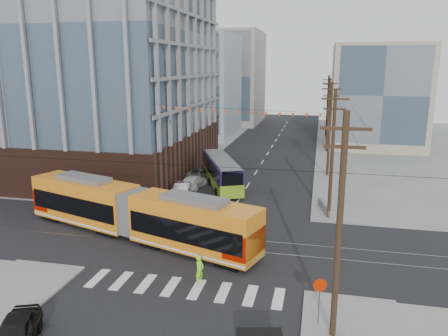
% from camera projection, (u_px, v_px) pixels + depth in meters
% --- Properties ---
extents(ground, '(160.00, 160.00, 0.00)m').
position_uv_depth(ground, '(198.00, 266.00, 28.68)').
color(ground, slate).
extents(office_building, '(30.00, 25.00, 28.60)m').
position_uv_depth(office_building, '(71.00, 52.00, 51.85)').
color(office_building, '#381E16').
rests_on(office_building, ground).
extents(bg_bldg_nw_near, '(18.00, 16.00, 18.00)m').
position_uv_depth(bg_bldg_nw_near, '(185.00, 86.00, 79.56)').
color(bg_bldg_nw_near, '#8C99A5').
rests_on(bg_bldg_nw_near, ground).
extents(bg_bldg_ne_near, '(14.00, 14.00, 16.00)m').
position_uv_depth(bg_bldg_ne_near, '(377.00, 96.00, 69.04)').
color(bg_bldg_ne_near, gray).
rests_on(bg_bldg_ne_near, ground).
extents(bg_bldg_nw_far, '(16.00, 18.00, 20.00)m').
position_uv_depth(bg_bldg_nw_far, '(225.00, 78.00, 97.69)').
color(bg_bldg_nw_far, gray).
rests_on(bg_bldg_nw_far, ground).
extents(bg_bldg_ne_far, '(16.00, 16.00, 14.00)m').
position_uv_depth(bg_bldg_ne_far, '(376.00, 94.00, 87.84)').
color(bg_bldg_ne_far, '#8C99A5').
rests_on(bg_bldg_ne_far, ground).
extents(utility_pole_near, '(0.30, 0.30, 11.00)m').
position_uv_depth(utility_pole_near, '(339.00, 231.00, 19.92)').
color(utility_pole_near, black).
rests_on(utility_pole_near, ground).
extents(utility_pole_far, '(0.30, 0.30, 11.00)m').
position_uv_depth(utility_pole_far, '(327.00, 106.00, 78.80)').
color(utility_pole_far, black).
rests_on(utility_pole_far, ground).
extents(streetcar, '(20.34, 9.25, 3.95)m').
position_uv_depth(streetcar, '(135.00, 213.00, 33.03)').
color(streetcar, orange).
rests_on(streetcar, ground).
extents(city_bus, '(6.67, 11.23, 3.17)m').
position_uv_depth(city_bus, '(222.00, 172.00, 47.07)').
color(city_bus, '#1D1543').
rests_on(city_bus, ground).
extents(black_sedan, '(3.15, 4.62, 1.46)m').
position_uv_depth(black_sedan, '(15.00, 334.00, 20.21)').
color(black_sedan, black).
rests_on(black_sedan, ground).
extents(parked_car_silver, '(2.12, 4.55, 1.45)m').
position_uv_depth(parked_car_silver, '(183.00, 189.00, 43.87)').
color(parked_car_silver, '#B5B5B5').
rests_on(parked_car_silver, ground).
extents(parked_car_white, '(2.22, 4.74, 1.34)m').
position_uv_depth(parked_car_white, '(193.00, 182.00, 46.68)').
color(parked_car_white, silver).
rests_on(parked_car_white, ground).
extents(parked_car_grey, '(3.46, 5.09, 1.29)m').
position_uv_depth(parked_car_grey, '(202.00, 173.00, 50.40)').
color(parked_car_grey, '#4F5051').
rests_on(parked_car_grey, ground).
extents(pedestrian, '(0.61, 0.76, 1.82)m').
position_uv_depth(pedestrian, '(200.00, 270.00, 26.14)').
color(pedestrian, '#95FF20').
rests_on(pedestrian, ground).
extents(stop_sign, '(0.95, 0.95, 2.43)m').
position_uv_depth(stop_sign, '(319.00, 304.00, 21.86)').
color(stop_sign, '#C32100').
rests_on(stop_sign, ground).
extents(jersey_barrier, '(1.71, 4.00, 0.78)m').
position_uv_depth(jersey_barrier, '(326.00, 208.00, 39.01)').
color(jersey_barrier, gray).
rests_on(jersey_barrier, ground).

